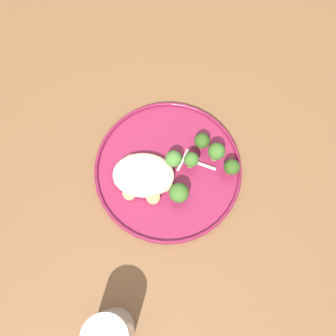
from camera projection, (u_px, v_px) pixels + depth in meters
name	position (u px, v px, depth m)	size (l,w,h in m)	color
ground	(179.00, 216.00, 1.44)	(6.00, 6.00, 0.00)	#665B51
wooden_dining_table	(188.00, 167.00, 0.81)	(1.40, 1.00, 0.74)	brown
dinner_plate	(168.00, 170.00, 0.72)	(0.29, 0.29, 0.02)	maroon
noodle_bed	(143.00, 175.00, 0.70)	(0.12, 0.09, 0.03)	beige
seared_scallop_front_small	(129.00, 193.00, 0.69)	(0.03, 0.03, 0.01)	#E5C689
seared_scallop_tilted_round	(153.00, 197.00, 0.69)	(0.03, 0.03, 0.02)	#DBB77A
seared_scallop_rear_pale	(164.00, 183.00, 0.70)	(0.03, 0.03, 0.02)	beige
seared_scallop_right_edge	(143.00, 175.00, 0.70)	(0.02, 0.02, 0.02)	#E5C689
seared_scallop_center_golden	(156.00, 173.00, 0.70)	(0.02, 0.02, 0.02)	beige
seared_scallop_tiny_bay	(121.00, 180.00, 0.70)	(0.03, 0.03, 0.01)	#E5C689
seared_scallop_left_edge	(132.00, 162.00, 0.71)	(0.03, 0.03, 0.01)	#DBB77A
broccoli_floret_small_sprig	(179.00, 193.00, 0.67)	(0.04, 0.04, 0.05)	#89A356
broccoli_floret_beside_noodles	(216.00, 152.00, 0.69)	(0.03, 0.03, 0.06)	#7A994C
broccoli_floret_near_rim	(192.00, 160.00, 0.69)	(0.03, 0.03, 0.05)	#7A994C
broccoli_floret_center_pile	(202.00, 141.00, 0.71)	(0.03, 0.03, 0.04)	#7A994C
broccoli_floret_left_leaning	(174.00, 159.00, 0.69)	(0.03, 0.03, 0.05)	#89A356
broccoli_floret_tall_stalk	(232.00, 167.00, 0.69)	(0.03, 0.03, 0.05)	#7A994C
onion_sliver_short_strip	(206.00, 166.00, 0.72)	(0.04, 0.01, 0.00)	silver
onion_sliver_curled_piece	(183.00, 160.00, 0.72)	(0.05, 0.01, 0.00)	silver
water_glass	(110.00, 333.00, 0.60)	(0.07, 0.07, 0.11)	silver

